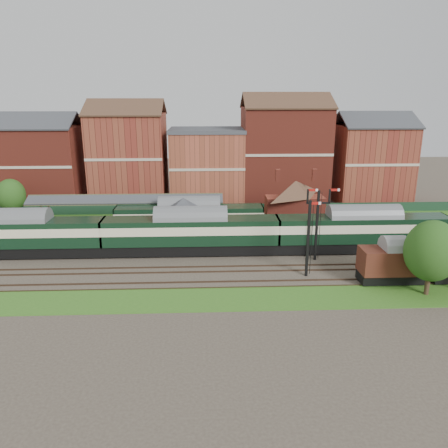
{
  "coord_description": "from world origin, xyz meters",
  "views": [
    {
      "loc": [
        -0.23,
        -48.29,
        17.99
      ],
      "look_at": [
        1.89,
        2.0,
        3.0
      ],
      "focal_mm": 35.0,
      "sensor_mm": 36.0,
      "label": 1
    }
  ],
  "objects_px": {
    "goods_van_a": "(392,262)",
    "platform_railcar": "(190,218)",
    "semaphore_bracket": "(317,220)",
    "signal_box": "(184,220)",
    "dmu_train": "(191,232)"
  },
  "relations": [
    {
      "from": "dmu_train",
      "to": "goods_van_a",
      "type": "xyz_separation_m",
      "value": [
        19.96,
        -9.0,
        -0.57
      ]
    },
    {
      "from": "goods_van_a",
      "to": "dmu_train",
      "type": "bearing_deg",
      "value": 155.73
    },
    {
      "from": "signal_box",
      "to": "platform_railcar",
      "type": "xyz_separation_m",
      "value": [
        0.59,
        3.25,
        -0.63
      ]
    },
    {
      "from": "signal_box",
      "to": "platform_railcar",
      "type": "relative_size",
      "value": 0.31
    },
    {
      "from": "goods_van_a",
      "to": "platform_railcar",
      "type": "bearing_deg",
      "value": 142.7
    },
    {
      "from": "signal_box",
      "to": "dmu_train",
      "type": "distance_m",
      "value": 3.43
    },
    {
      "from": "dmu_train",
      "to": "platform_railcar",
      "type": "distance_m",
      "value": 6.51
    },
    {
      "from": "signal_box",
      "to": "platform_railcar",
      "type": "bearing_deg",
      "value": 79.7
    },
    {
      "from": "signal_box",
      "to": "semaphore_bracket",
      "type": "relative_size",
      "value": 0.73
    },
    {
      "from": "platform_railcar",
      "to": "signal_box",
      "type": "bearing_deg",
      "value": -100.3
    },
    {
      "from": "semaphore_bracket",
      "to": "goods_van_a",
      "type": "distance_m",
      "value": 9.13
    },
    {
      "from": "dmu_train",
      "to": "platform_railcar",
      "type": "relative_size",
      "value": 3.17
    },
    {
      "from": "signal_box",
      "to": "dmu_train",
      "type": "relative_size",
      "value": 0.1
    },
    {
      "from": "signal_box",
      "to": "semaphore_bracket",
      "type": "xyz_separation_m",
      "value": [
        15.04,
        -5.75,
        1.44
      ]
    },
    {
      "from": "semaphore_bracket",
      "to": "platform_railcar",
      "type": "xyz_separation_m",
      "value": [
        -14.45,
        9.0,
        -2.07
      ]
    }
  ]
}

